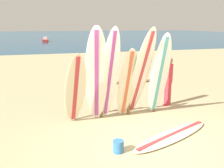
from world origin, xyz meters
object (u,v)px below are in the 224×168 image
Objects in this scene: surfboard_leaning_center_left at (109,76)px; small_boat_offshore at (45,40)px; surfboard_leaning_center at (127,84)px; sand_bucket at (118,146)px; surfboard_leaning_left at (97,76)px; surfboard_leaning_right at (159,75)px; surfboard_rack at (115,93)px; surfboard_leaning_center_right at (141,74)px; surfboard_leaning_far_left at (75,90)px; beachgoer_standing at (168,79)px; surfboard_lying_on_sand at (173,135)px.

small_boat_offshore is at bearing 91.33° from surfboard_leaning_center_left.
sand_bucket is at bearing -114.46° from surfboard_leaning_center.
surfboard_leaning_center is at bearing 8.63° from surfboard_leaning_left.
surfboard_leaning_right reaches higher than small_boat_offshore.
surfboard_leaning_center is (0.52, 0.12, -0.27)m from surfboard_leaning_center_left.
surfboard_rack is at bearing 33.09° from surfboard_leaning_left.
sand_bucket is at bearing -124.57° from surfboard_leaning_center_right.
small_boat_offshore is at bearing 89.81° from surfboard_leaning_far_left.
surfboard_leaning_left reaches higher than surfboard_leaning_center_left.
surfboard_leaning_right reaches higher than surfboard_leaning_far_left.
surfboard_leaning_center_right is 1.61× the size of beachgoer_standing.
surfboard_leaning_center is at bearing 113.74° from surfboard_lying_on_sand.
surfboard_leaning_center_right is 1.06× the size of surfboard_leaning_right.
surfboard_leaning_left is 0.34m from surfboard_leaning_center_left.
surfboard_leaning_right is at bearing 0.41° from surfboard_leaning_center_left.
surfboard_leaning_right is at bearing 44.01° from sand_bucket.
beachgoer_standing is (0.73, 0.81, -0.32)m from surfboard_leaning_right.
small_boat_offshore is (-0.43, 33.43, -1.01)m from surfboard_leaning_left.
surfboard_leaning_right is (0.53, -0.05, -0.07)m from surfboard_leaning_center_right.
surfboard_leaning_center_right is (1.23, 0.07, -0.02)m from surfboard_leaning_left.
surfboard_leaning_far_left is 7.66× the size of sand_bucket.
surfboard_leaning_left reaches higher than surfboard_leaning_right.
surfboard_leaning_right is 0.74× the size of small_boat_offshore.
surfboard_leaning_left is at bearing -178.15° from surfboard_leaning_center_left.
surfboard_leaning_far_left is at bearing -178.52° from surfboard_leaning_left.
beachgoer_standing is at bearing 15.61° from surfboard_leaning_far_left.
surfboard_leaning_far_left is 1.80m from surfboard_leaning_center_right.
surfboard_leaning_center_left is at bearing -175.99° from surfboard_leaning_center_right.
surfboard_lying_on_sand is at bearing 12.75° from sand_bucket.
surfboard_leaning_center_right reaches higher than surfboard_leaning_right.
surfboard_leaning_center_right reaches higher than surfboard_rack.
surfboard_lying_on_sand is at bearing -32.09° from surfboard_leaning_far_left.
surfboard_leaning_left is 0.92m from surfboard_leaning_center.
surfboard_rack is at bearing 161.95° from surfboard_leaning_right.
surfboard_leaning_center reaches higher than sand_bucket.
surfboard_rack is 1.00× the size of surfboard_leaning_left.
surfboard_leaning_right is 9.41× the size of sand_bucket.
surfboard_leaning_center reaches higher than surfboard_leaning_far_left.
surfboard_leaning_center_right is at bearing 2.82° from surfboard_leaning_far_left.
surfboard_leaning_far_left is 1.23× the size of beachgoer_standing.
surfboard_leaning_left reaches higher than surfboard_rack.
surfboard_leaning_far_left is at bearing -160.44° from surfboard_rack.
beachgoer_standing reaches higher than sand_bucket.
surfboard_leaning_center_left is 2.34m from beachgoer_standing.
surfboard_leaning_far_left reaches higher than sand_bucket.
beachgoer_standing is 0.48× the size of small_boat_offshore.
surfboard_leaning_far_left is 0.81× the size of surfboard_leaning_right.
beachgoer_standing is at bearing -84.87° from small_boat_offshore.
beachgoer_standing is (1.01, 2.12, 0.82)m from surfboard_lying_on_sand.
surfboard_leaning_center_left is 1.42m from surfboard_leaning_right.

